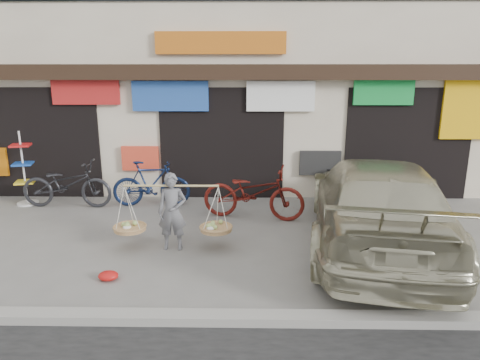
{
  "coord_description": "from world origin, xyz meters",
  "views": [
    {
      "loc": [
        0.62,
        -6.8,
        3.11
      ],
      "look_at": [
        0.49,
        0.9,
        1.12
      ],
      "focal_mm": 32.0,
      "sensor_mm": 36.0,
      "label": 1
    }
  ],
  "objects_px": {
    "bike_1": "(151,184)",
    "bike_0": "(67,184)",
    "street_vendor": "(172,215)",
    "bike_2": "(253,193)",
    "suv": "(376,203)",
    "display_rack": "(24,175)"
  },
  "relations": [
    {
      "from": "bike_1",
      "to": "bike_0",
      "type": "bearing_deg",
      "value": 88.55
    },
    {
      "from": "street_vendor",
      "to": "bike_1",
      "type": "bearing_deg",
      "value": 110.04
    },
    {
      "from": "bike_2",
      "to": "suv",
      "type": "relative_size",
      "value": 0.38
    },
    {
      "from": "street_vendor",
      "to": "bike_1",
      "type": "xyz_separation_m",
      "value": [
        -0.91,
        2.46,
        -0.09
      ]
    },
    {
      "from": "suv",
      "to": "display_rack",
      "type": "distance_m",
      "value": 7.87
    },
    {
      "from": "street_vendor",
      "to": "bike_0",
      "type": "bearing_deg",
      "value": 140.16
    },
    {
      "from": "street_vendor",
      "to": "display_rack",
      "type": "xyz_separation_m",
      "value": [
        -3.91,
        2.54,
        0.08
      ]
    },
    {
      "from": "street_vendor",
      "to": "suv",
      "type": "relative_size",
      "value": 0.36
    },
    {
      "from": "street_vendor",
      "to": "display_rack",
      "type": "relative_size",
      "value": 1.2
    },
    {
      "from": "bike_0",
      "to": "bike_1",
      "type": "height_order",
      "value": "bike_0"
    },
    {
      "from": "street_vendor",
      "to": "bike_0",
      "type": "distance_m",
      "value": 3.7
    },
    {
      "from": "bike_0",
      "to": "suv",
      "type": "xyz_separation_m",
      "value": [
        6.47,
        -2.1,
        0.25
      ]
    },
    {
      "from": "display_rack",
      "to": "street_vendor",
      "type": "bearing_deg",
      "value": -32.96
    },
    {
      "from": "bike_0",
      "to": "bike_2",
      "type": "relative_size",
      "value": 0.95
    },
    {
      "from": "street_vendor",
      "to": "suv",
      "type": "bearing_deg",
      "value": 3.51
    },
    {
      "from": "display_rack",
      "to": "bike_2",
      "type": "bearing_deg",
      "value": -9.6
    },
    {
      "from": "street_vendor",
      "to": "bike_0",
      "type": "xyz_separation_m",
      "value": [
        -2.85,
        2.35,
        -0.08
      ]
    },
    {
      "from": "suv",
      "to": "bike_2",
      "type": "bearing_deg",
      "value": -22.68
    },
    {
      "from": "bike_1",
      "to": "bike_2",
      "type": "bearing_deg",
      "value": -113.85
    },
    {
      "from": "street_vendor",
      "to": "suv",
      "type": "distance_m",
      "value": 3.63
    },
    {
      "from": "bike_1",
      "to": "display_rack",
      "type": "height_order",
      "value": "display_rack"
    },
    {
      "from": "street_vendor",
      "to": "display_rack",
      "type": "height_order",
      "value": "display_rack"
    }
  ]
}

